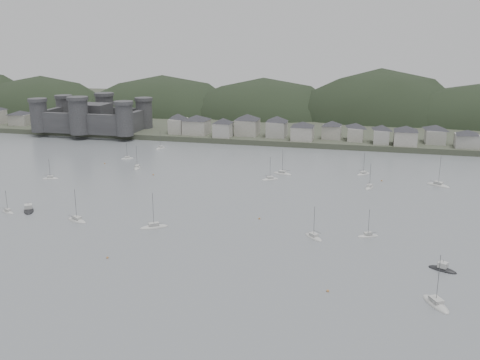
# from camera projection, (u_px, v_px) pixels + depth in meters

# --- Properties ---
(ground) EXTENTS (900.00, 900.00, 0.00)m
(ground) POSITION_uv_depth(u_px,v_px,m) (168.00, 276.00, 138.75)
(ground) COLOR slate
(ground) RESTS_ON ground
(far_shore_land) EXTENTS (900.00, 250.00, 3.00)m
(far_shore_land) POSITION_uv_depth(u_px,v_px,m) (310.00, 113.00, 414.54)
(far_shore_land) COLOR #383D2D
(far_shore_land) RESTS_ON ground
(forested_ridge) EXTENTS (851.55, 103.94, 102.57)m
(forested_ridge) POSITION_uv_depth(u_px,v_px,m) (312.00, 136.00, 392.76)
(forested_ridge) COLOR black
(forested_ridge) RESTS_ON ground
(castle) EXTENTS (66.00, 43.00, 20.00)m
(castle) POSITION_uv_depth(u_px,v_px,m) (93.00, 117.00, 332.62)
(castle) COLOR #353537
(castle) RESTS_ON far_shore_land
(waterfront_town) EXTENTS (451.48, 28.46, 12.92)m
(waterfront_town) POSITION_uv_depth(u_px,v_px,m) (378.00, 131.00, 296.18)
(waterfront_town) COLOR gray
(waterfront_town) RESTS_ON far_shore_land
(moored_fleet) EXTENTS (262.49, 177.14, 13.61)m
(moored_fleet) POSITION_uv_depth(u_px,v_px,m) (256.00, 205.00, 196.11)
(moored_fleet) COLOR #BBBCB7
(moored_fleet) RESTS_ON ground
(motor_launch_near) EXTENTS (7.97, 5.79, 3.81)m
(motor_launch_near) POSITION_uv_depth(u_px,v_px,m) (442.00, 269.00, 142.27)
(motor_launch_near) COLOR black
(motor_launch_near) RESTS_ON ground
(motor_launch_far) EXTENTS (7.92, 9.45, 4.17)m
(motor_launch_far) POSITION_uv_depth(u_px,v_px,m) (29.00, 210.00, 189.94)
(motor_launch_far) COLOR black
(motor_launch_far) RESTS_ON ground
(mooring_buoys) EXTENTS (161.69, 109.14, 0.70)m
(mooring_buoys) POSITION_uv_depth(u_px,v_px,m) (216.00, 210.00, 190.35)
(mooring_buoys) COLOR #B1753B
(mooring_buoys) RESTS_ON ground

